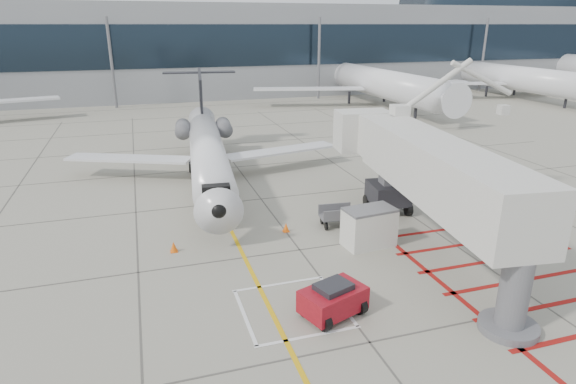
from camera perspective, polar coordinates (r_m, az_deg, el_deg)
name	(u,v)px	position (r m, az deg, el deg)	size (l,w,h in m)	color
ground_plane	(329,288)	(21.68, 4.84, -11.30)	(260.00, 260.00, 0.00)	gray
regional_jet	(208,141)	(33.18, -9.44, 6.03)	(21.48, 27.09, 7.10)	silver
jet_bridge	(438,182)	(24.20, 17.36, 1.09)	(9.04, 19.08, 7.63)	silver
pushback_tug	(333,298)	(19.58, 5.36, -12.45)	(2.51, 1.57, 1.47)	maroon
baggage_cart	(337,216)	(27.74, 5.83, -2.84)	(1.93, 1.22, 1.22)	#535357
ground_power_unit	(369,227)	(25.41, 9.58, -4.13)	(2.59, 1.51, 2.05)	silver
cone_nose	(174,247)	(25.35, -13.39, -6.33)	(0.39, 0.39, 0.55)	#E4580C
cone_side	(286,227)	(26.98, -0.25, -4.20)	(0.37, 0.37, 0.51)	#FF610D
terminal_building	(234,48)	(88.99, -6.45, 16.57)	(180.00, 28.00, 14.00)	gray
terminal_glass_band	(252,45)	(75.23, -4.29, 16.93)	(180.00, 0.10, 6.00)	black
terminal_dome	(518,9)	(116.55, 25.63, 18.98)	(40.00, 28.00, 28.00)	black
bg_aircraft_c	(375,64)	(71.35, 10.26, 14.75)	(34.47, 38.30, 11.49)	silver
bg_aircraft_d	(513,62)	(84.98, 25.14, 13.81)	(33.01, 36.68, 11.00)	silver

